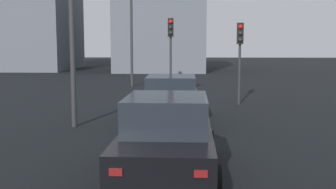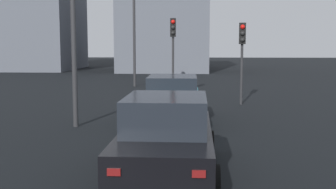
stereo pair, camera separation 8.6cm
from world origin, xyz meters
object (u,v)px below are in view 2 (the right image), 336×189
traffic_light_near_right (242,46)px  car_black_second (167,138)px  car_teal_lead (173,100)px  traffic_light_near_left (173,40)px  street_lamp_far (134,23)px

traffic_light_near_right → car_black_second: bearing=-10.4°
car_black_second → car_teal_lead: bearing=2.2°
traffic_light_near_left → car_teal_lead: bearing=0.3°
car_black_second → traffic_light_near_left: (12.72, 0.33, 2.01)m
traffic_light_near_left → street_lamp_far: (5.08, 2.56, 1.12)m
traffic_light_near_left → street_lamp_far: size_ratio=0.59×
car_black_second → traffic_light_near_right: traffic_light_near_right is taller
car_teal_lead → traffic_light_near_right: 5.41m
street_lamp_far → traffic_light_near_right: bearing=-144.0°
car_black_second → street_lamp_far: 18.30m
car_teal_lead → street_lamp_far: (11.97, 2.80, 3.15)m
car_black_second → street_lamp_far: size_ratio=0.68×
traffic_light_near_right → street_lamp_far: size_ratio=0.54×
car_teal_lead → traffic_light_near_right: traffic_light_near_right is taller
car_teal_lead → street_lamp_far: 12.69m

